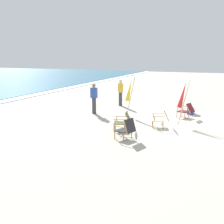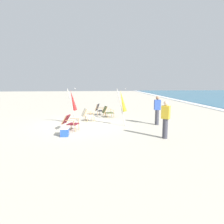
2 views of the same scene
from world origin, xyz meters
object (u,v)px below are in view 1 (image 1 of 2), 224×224
object	(u,v)px
umbrella_furled_yellow	(130,90)
umbrella_furled_red	(183,95)
beach_chair_far_center	(161,118)
person_by_waterline	(94,98)
beach_chair_mid_center	(126,128)
beach_chair_back_right	(124,121)
person_near_chairs	(120,92)
cooler_box	(191,110)
beach_chair_front_right	(186,110)

from	to	relation	value
umbrella_furled_yellow	umbrella_furled_red	xyz separation A→B (m)	(-0.69, -2.74, -0.01)
beach_chair_far_center	person_by_waterline	size ratio (longest dim) A/B	0.53
umbrella_furled_yellow	beach_chair_mid_center	bearing A→B (deg)	-162.98
beach_chair_back_right	person_by_waterline	xyz separation A→B (m)	(2.53, 2.63, 0.41)
person_near_chairs	cooler_box	size ratio (longest dim) A/B	3.33
beach_chair_far_center	beach_chair_mid_center	bearing A→B (deg)	159.57
beach_chair_mid_center	person_near_chairs	world-z (taller)	person_near_chairs
umbrella_furled_yellow	person_by_waterline	xyz separation A→B (m)	(-0.09, 1.99, -0.52)
beach_chair_mid_center	person_near_chairs	size ratio (longest dim) A/B	0.51
beach_chair_back_right	person_near_chairs	bearing A→B (deg)	22.02
beach_chair_front_right	beach_chair_back_right	size ratio (longest dim) A/B	1.08
beach_chair_back_right	umbrella_furled_yellow	world-z (taller)	umbrella_furled_yellow
umbrella_furled_yellow	person_near_chairs	world-z (taller)	umbrella_furled_yellow
person_near_chairs	umbrella_furled_yellow	bearing A→B (deg)	-150.51
beach_chair_back_right	person_by_waterline	size ratio (longest dim) A/B	0.52
cooler_box	person_by_waterline	bearing A→B (deg)	111.08
umbrella_furled_yellow	person_near_chairs	bearing A→B (deg)	29.49
beach_chair_far_center	umbrella_furled_red	size ratio (longest dim) A/B	0.42
beach_chair_far_center	umbrella_furled_yellow	world-z (taller)	umbrella_furled_yellow
cooler_box	umbrella_furled_yellow	bearing A→B (deg)	121.74
umbrella_furled_yellow	cooler_box	size ratio (longest dim) A/B	4.24
beach_chair_front_right	person_by_waterline	distance (m)	4.86
beach_chair_front_right	person_near_chairs	world-z (taller)	person_near_chairs
beach_chair_mid_center	cooler_box	bearing A→B (deg)	-17.61
beach_chair_back_right	umbrella_furled_yellow	bearing A→B (deg)	13.72
beach_chair_mid_center	beach_chair_back_right	world-z (taller)	beach_chair_mid_center
beach_chair_mid_center	cooler_box	xyz separation A→B (m)	(5.52, -1.75, -0.23)
beach_chair_mid_center	umbrella_furled_yellow	size ratio (longest dim) A/B	0.40
person_by_waterline	beach_chair_far_center	bearing A→B (deg)	-109.13
person_by_waterline	beach_chair_front_right	bearing A→B (deg)	-80.56
beach_chair_far_center	person_by_waterline	bearing A→B (deg)	70.87
umbrella_furled_red	cooler_box	world-z (taller)	umbrella_furled_red
beach_chair_far_center	person_near_chairs	world-z (taller)	person_near_chairs
umbrella_furled_red	person_by_waterline	xyz separation A→B (m)	(0.60, 4.73, -0.51)
beach_chair_far_center	umbrella_furled_red	distance (m)	1.42
beach_chair_far_center	person_by_waterline	distance (m)	4.22
beach_chair_far_center	beach_chair_back_right	world-z (taller)	beach_chair_far_center
umbrella_furled_red	beach_chair_far_center	bearing A→B (deg)	135.70
beach_chair_mid_center	person_near_chairs	xyz separation A→B (m)	(6.33, 2.61, 0.41)
beach_chair_far_center	umbrella_furled_red	bearing A→B (deg)	-44.30
beach_chair_front_right	beach_chair_mid_center	xyz separation A→B (m)	(-4.43, 1.65, 0.01)
person_by_waterline	cooler_box	xyz separation A→B (m)	(1.88, -4.88, -0.64)
person_near_chairs	beach_chair_back_right	bearing A→B (deg)	-157.98
beach_chair_front_right	umbrella_furled_red	xyz separation A→B (m)	(-1.40, 0.05, 0.93)
umbrella_furled_yellow	beach_chair_far_center	bearing A→B (deg)	-126.52
umbrella_furled_yellow	person_by_waterline	distance (m)	2.06
umbrella_furled_red	beach_chair_mid_center	bearing A→B (deg)	152.23
person_near_chairs	cooler_box	world-z (taller)	person_near_chairs
umbrella_furled_yellow	person_by_waterline	world-z (taller)	umbrella_furled_yellow
beach_chair_back_right	umbrella_furled_yellow	xyz separation A→B (m)	(2.62, 0.64, 0.93)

